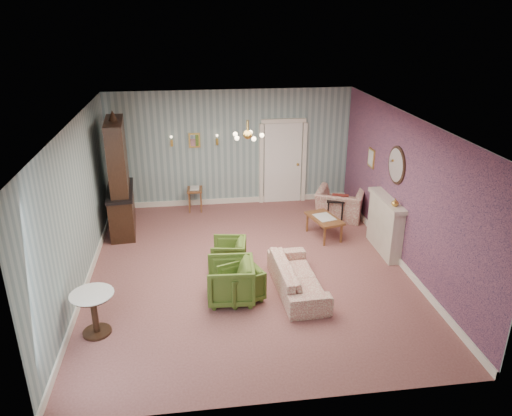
{
  "coord_description": "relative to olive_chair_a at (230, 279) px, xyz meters",
  "views": [
    {
      "loc": [
        -0.97,
        -8.27,
        4.68
      ],
      "look_at": [
        0.2,
        0.4,
        1.1
      ],
      "focal_mm": 34.31,
      "sensor_mm": 36.0,
      "label": 1
    }
  ],
  "objects": [
    {
      "name": "sconce_left",
      "position": [
        -1.02,
        4.47,
        1.3
      ],
      "size": [
        0.16,
        0.12,
        0.3
      ],
      "primitive_type": null,
      "color": "gold",
      "rests_on": "wall_back"
    },
    {
      "name": "wall_right_floral",
      "position": [
        3.42,
        1.03,
        1.05
      ],
      "size": [
        0.0,
        7.0,
        7.0
      ],
      "primitive_type": "plane",
      "rotation": [
        1.57,
        0.0,
        -1.57
      ],
      "color": "#B15869",
      "rests_on": "ground"
    },
    {
      "name": "fireplace",
      "position": [
        3.29,
        1.43,
        0.18
      ],
      "size": [
        0.3,
        1.4,
        1.16
      ],
      "primitive_type": null,
      "color": "beige",
      "rests_on": "floor"
    },
    {
      "name": "olive_chair_a",
      "position": [
        0.0,
        0.0,
        0.0
      ],
      "size": [
        0.78,
        0.82,
        0.8
      ],
      "primitive_type": "imported",
      "rotation": [
        0.0,
        0.0,
        -1.63
      ],
      "color": "#4A6523",
      "rests_on": "floor"
    },
    {
      "name": "floor",
      "position": [
        0.43,
        1.03,
        -0.4
      ],
      "size": [
        7.0,
        7.0,
        0.0
      ],
      "primitive_type": "plane",
      "color": "#8B5651",
      "rests_on": "ground"
    },
    {
      "name": "chandelier",
      "position": [
        0.43,
        1.03,
        2.23
      ],
      "size": [
        0.56,
        0.56,
        0.36
      ],
      "primitive_type": null,
      "color": "gold",
      "rests_on": "ceiling"
    },
    {
      "name": "oval_mirror",
      "position": [
        3.39,
        1.43,
        1.45
      ],
      "size": [
        0.04,
        0.76,
        0.84
      ],
      "primitive_type": null,
      "color": "white",
      "rests_on": "wall_right"
    },
    {
      "name": "olive_chair_b",
      "position": [
        0.18,
        -0.0,
        -0.07
      ],
      "size": [
        0.79,
        0.81,
        0.66
      ],
      "primitive_type": "imported",
      "rotation": [
        0.0,
        0.0,
        -1.21
      ],
      "color": "#4A6523",
      "rests_on": "floor"
    },
    {
      "name": "nesting_table",
      "position": [
        -0.52,
        4.18,
        -0.1
      ],
      "size": [
        0.38,
        0.48,
        0.61
      ],
      "primitive_type": null,
      "rotation": [
        0.0,
        0.0,
        -0.04
      ],
      "color": "brown",
      "rests_on": "floor"
    },
    {
      "name": "gilt_mirror_back",
      "position": [
        -0.47,
        4.49,
        1.3
      ],
      "size": [
        0.28,
        0.06,
        0.36
      ],
      "primitive_type": null,
      "color": "gold",
      "rests_on": "wall_back"
    },
    {
      "name": "sconce_right",
      "position": [
        0.08,
        4.47,
        1.3
      ],
      "size": [
        0.16,
        0.12,
        0.3
      ],
      "primitive_type": null,
      "color": "gold",
      "rests_on": "wall_back"
    },
    {
      "name": "wall_right",
      "position": [
        3.43,
        1.03,
        1.05
      ],
      "size": [
        0.0,
        7.0,
        7.0
      ],
      "primitive_type": "plane",
      "rotation": [
        1.57,
        0.0,
        -1.57
      ],
      "color": "slate",
      "rests_on": "ground"
    },
    {
      "name": "pedestal_table",
      "position": [
        -2.14,
        -0.67,
        -0.04
      ],
      "size": [
        0.74,
        0.74,
        0.72
      ],
      "primitive_type": null,
      "rotation": [
        0.0,
        0.0,
        -0.13
      ],
      "color": "black",
      "rests_on": "floor"
    },
    {
      "name": "sofa_chintz",
      "position": [
        1.2,
        0.14,
        -0.04
      ],
      "size": [
        0.62,
        1.88,
        0.73
      ],
      "primitive_type": "imported",
      "rotation": [
        0.0,
        0.0,
        1.61
      ],
      "color": "#9D443F",
      "rests_on": "floor"
    },
    {
      "name": "ceiling",
      "position": [
        0.43,
        1.03,
        2.5
      ],
      "size": [
        7.0,
        7.0,
        0.0
      ],
      "primitive_type": "plane",
      "rotation": [
        3.14,
        0.0,
        0.0
      ],
      "color": "white",
      "rests_on": "ground"
    },
    {
      "name": "olive_chair_c",
      "position": [
        0.06,
        1.12,
        -0.08
      ],
      "size": [
        0.69,
        0.72,
        0.65
      ],
      "primitive_type": "imported",
      "rotation": [
        0.0,
        0.0,
        -1.73
      ],
      "color": "#4A6523",
      "rests_on": "floor"
    },
    {
      "name": "coffee_table",
      "position": [
        2.25,
        2.23,
        -0.17
      ],
      "size": [
        0.73,
        1.02,
        0.47
      ],
      "primitive_type": null,
      "rotation": [
        0.0,
        0.0,
        0.26
      ],
      "color": "brown",
      "rests_on": "floor"
    },
    {
      "name": "door",
      "position": [
        1.73,
        4.49,
        0.68
      ],
      "size": [
        1.12,
        0.12,
        2.16
      ],
      "primitive_type": null,
      "color": "white",
      "rests_on": "floor"
    },
    {
      "name": "side_table_black",
      "position": [
        2.7,
        2.96,
        -0.1
      ],
      "size": [
        0.49,
        0.49,
        0.6
      ],
      "primitive_type": null,
      "rotation": [
        0.0,
        0.0,
        -0.26
      ],
      "color": "black",
      "rests_on": "floor"
    },
    {
      "name": "wall_front",
      "position": [
        0.43,
        -2.47,
        1.05
      ],
      "size": [
        6.0,
        0.0,
        6.0
      ],
      "primitive_type": "plane",
      "rotation": [
        -1.57,
        0.0,
        0.0
      ],
      "color": "slate",
      "rests_on": "ground"
    },
    {
      "name": "mantel_vase",
      "position": [
        3.27,
        1.03,
        0.83
      ],
      "size": [
        0.15,
        0.15,
        0.15
      ],
      "primitive_type": "imported",
      "color": "gold",
      "rests_on": "fireplace"
    },
    {
      "name": "wall_left",
      "position": [
        -2.57,
        1.03,
        1.05
      ],
      "size": [
        0.0,
        7.0,
        7.0
      ],
      "primitive_type": "plane",
      "rotation": [
        1.57,
        0.0,
        1.57
      ],
      "color": "slate",
      "rests_on": "ground"
    },
    {
      "name": "wall_back",
      "position": [
        0.43,
        4.53,
        1.05
      ],
      "size": [
        6.0,
        0.0,
        6.0
      ],
      "primitive_type": "plane",
      "rotation": [
        1.57,
        0.0,
        0.0
      ],
      "color": "slate",
      "rests_on": "ground"
    },
    {
      "name": "burgundy_cushion",
      "position": [
        2.84,
        3.05,
        0.08
      ],
      "size": [
        0.41,
        0.28,
        0.39
      ],
      "primitive_type": "cube",
      "rotation": [
        0.17,
        0.0,
        -0.35
      ],
      "color": "maroon",
      "rests_on": "wingback_chair"
    },
    {
      "name": "framed_print",
      "position": [
        3.4,
        2.78,
        1.2
      ],
      "size": [
        0.04,
        0.34,
        0.42
      ],
      "primitive_type": null,
      "color": "gold",
      "rests_on": "wall_right"
    },
    {
      "name": "wingback_chair",
      "position": [
        2.89,
        3.2,
        0.07
      ],
      "size": [
        1.28,
        1.11,
        0.94
      ],
      "primitive_type": "imported",
      "rotation": [
        0.0,
        0.0,
        2.68
      ],
      "color": "#9D443F",
      "rests_on": "floor"
    },
    {
      "name": "dresser",
      "position": [
        -2.16,
        3.22,
        0.93
      ],
      "size": [
        0.69,
        1.64,
        2.66
      ],
      "primitive_type": null,
      "rotation": [
        0.0,
        0.0,
        0.09
      ],
      "color": "black",
      "rests_on": "floor"
    }
  ]
}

